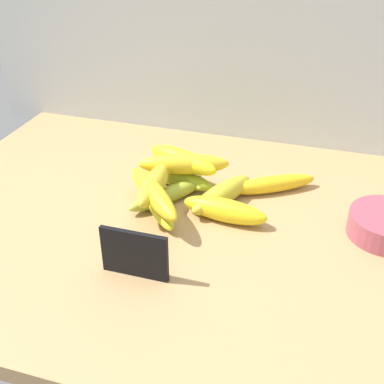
# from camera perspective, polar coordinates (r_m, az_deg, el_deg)

# --- Properties ---
(counter_top) EXTENTS (1.10, 0.76, 0.03)m
(counter_top) POSITION_cam_1_polar(r_m,az_deg,el_deg) (0.93, 0.23, -4.34)
(counter_top) COLOR tan
(counter_top) RESTS_ON ground
(back_wall) EXTENTS (1.30, 0.02, 0.70)m
(back_wall) POSITION_cam_1_polar(r_m,az_deg,el_deg) (1.15, 6.30, 20.98)
(back_wall) COLOR silver
(back_wall) RESTS_ON ground
(chalkboard_sign) EXTENTS (0.11, 0.02, 0.08)m
(chalkboard_sign) POSITION_cam_1_polar(r_m,az_deg,el_deg) (0.79, -6.56, -7.23)
(chalkboard_sign) COLOR black
(chalkboard_sign) RESTS_ON counter_top
(banana_0) EXTENTS (0.12, 0.15, 0.03)m
(banana_0) POSITION_cam_1_polar(r_m,az_deg,el_deg) (0.94, -3.93, -1.60)
(banana_0) COLOR gold
(banana_0) RESTS_ON counter_top
(banana_1) EXTENTS (0.18, 0.13, 0.03)m
(banana_1) POSITION_cam_1_polar(r_m,az_deg,el_deg) (1.01, 9.09, 0.88)
(banana_1) COLOR yellow
(banana_1) RESTS_ON counter_top
(banana_2) EXTENTS (0.16, 0.06, 0.04)m
(banana_2) POSITION_cam_1_polar(r_m,az_deg,el_deg) (0.92, 3.75, -2.09)
(banana_2) COLOR yellow
(banana_2) RESTS_ON counter_top
(banana_3) EXTENTS (0.15, 0.18, 0.04)m
(banana_3) POSITION_cam_1_polar(r_m,az_deg,el_deg) (1.07, -1.08, 3.01)
(banana_3) COLOR #9DC131
(banana_3) RESTS_ON counter_top
(banana_4) EXTENTS (0.16, 0.07, 0.04)m
(banana_4) POSITION_cam_1_polar(r_m,az_deg,el_deg) (1.02, -1.55, 1.61)
(banana_4) COLOR #97B228
(banana_4) RESTS_ON counter_top
(banana_5) EXTENTS (0.11, 0.17, 0.04)m
(banana_5) POSITION_cam_1_polar(r_m,az_deg,el_deg) (0.96, 3.44, -0.27)
(banana_5) COLOR gold
(banana_5) RESTS_ON counter_top
(banana_6) EXTENTS (0.13, 0.16, 0.03)m
(banana_6) POSITION_cam_1_polar(r_m,az_deg,el_deg) (0.97, -2.90, -0.36)
(banana_6) COLOR #9FAE34
(banana_6) RESTS_ON counter_top
(banana_7) EXTENTS (0.17, 0.10, 0.04)m
(banana_7) POSITION_cam_1_polar(r_m,az_deg,el_deg) (1.00, -1.08, 3.71)
(banana_7) COLOR yellow
(banana_7) RESTS_ON banana_4
(banana_8) EXTENTS (0.05, 0.15, 0.04)m
(banana_8) POSITION_cam_1_polar(r_m,az_deg,el_deg) (0.93, -4.41, 0.84)
(banana_8) COLOR gold
(banana_8) RESTS_ON banana_0
(banana_9) EXTENTS (0.16, 0.17, 0.04)m
(banana_9) POSITION_cam_1_polar(r_m,az_deg,el_deg) (0.91, -4.39, 0.05)
(banana_9) COLOR yellow
(banana_9) RESTS_ON banana_0
(banana_10) EXTENTS (0.19, 0.10, 0.04)m
(banana_10) POSITION_cam_1_polar(r_m,az_deg,el_deg) (0.99, -0.96, 3.23)
(banana_10) COLOR yellow
(banana_10) RESTS_ON banana_4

